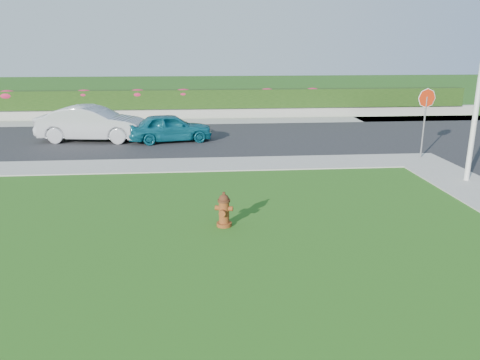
{
  "coord_description": "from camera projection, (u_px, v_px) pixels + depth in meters",
  "views": [
    {
      "loc": [
        -1.33,
        -7.81,
        4.29
      ],
      "look_at": [
        -0.33,
        3.8,
        0.9
      ],
      "focal_mm": 35.0,
      "sensor_mm": 36.0,
      "label": 1
    }
  ],
  "objects": [
    {
      "name": "ground",
      "position": [
        275.0,
        282.0,
        8.78
      ],
      "size": [
        120.0,
        120.0,
        0.0
      ],
      "primitive_type": "plane",
      "color": "black",
      "rests_on": "ground"
    },
    {
      "name": "street_far",
      "position": [
        121.0,
        140.0,
        21.76
      ],
      "size": [
        26.0,
        8.0,
        0.04
      ],
      "primitive_type": "cube",
      "color": "black",
      "rests_on": "ground"
    },
    {
      "name": "sidewalk_far",
      "position": [
        72.0,
        167.0,
        16.89
      ],
      "size": [
        24.0,
        2.0,
        0.04
      ],
      "primitive_type": "cube",
      "color": "gray",
      "rests_on": "ground"
    },
    {
      "name": "curb_corner",
      "position": [
        418.0,
        160.0,
        17.96
      ],
      "size": [
        2.0,
        2.0,
        0.04
      ],
      "primitive_type": "cube",
      "color": "gray",
      "rests_on": "ground"
    },
    {
      "name": "sidewalk_beyond",
      "position": [
        206.0,
        122.0,
        26.87
      ],
      "size": [
        34.0,
        2.0,
        0.04
      ],
      "primitive_type": "cube",
      "color": "gray",
      "rests_on": "ground"
    },
    {
      "name": "retaining_wall",
      "position": [
        205.0,
        113.0,
        28.23
      ],
      "size": [
        34.0,
        0.4,
        0.6
      ],
      "primitive_type": "cube",
      "color": "gray",
      "rests_on": "ground"
    },
    {
      "name": "hedge",
      "position": [
        205.0,
        99.0,
        28.08
      ],
      "size": [
        32.0,
        0.9,
        1.1
      ],
      "primitive_type": "cube",
      "color": "black",
      "rests_on": "retaining_wall"
    },
    {
      "name": "fire_hydrant",
      "position": [
        224.0,
        210.0,
        11.36
      ],
      "size": [
        0.45,
        0.43,
        0.87
      ],
      "rotation": [
        0.0,
        0.0,
        -0.27
      ],
      "color": "#53250D",
      "rests_on": "ground"
    },
    {
      "name": "sedan_teal",
      "position": [
        170.0,
        128.0,
        21.12
      ],
      "size": [
        3.94,
        2.16,
        1.27
      ],
      "primitive_type": "imported",
      "rotation": [
        0.0,
        0.0,
        1.75
      ],
      "color": "#0D5568",
      "rests_on": "street_far"
    },
    {
      "name": "sedan_silver",
      "position": [
        92.0,
        124.0,
        21.23
      ],
      "size": [
        4.97,
        2.28,
        1.58
      ],
      "primitive_type": "imported",
      "rotation": [
        0.0,
        0.0,
        1.44
      ],
      "color": "#ABAEB3",
      "rests_on": "street_far"
    },
    {
      "name": "utility_pole",
      "position": [
        480.0,
        83.0,
        14.36
      ],
      "size": [
        0.16,
        0.16,
        6.29
      ],
      "primitive_type": "cylinder",
      "color": "silver",
      "rests_on": "ground"
    },
    {
      "name": "stop_sign",
      "position": [
        426.0,
        106.0,
        17.73
      ],
      "size": [
        0.73,
        0.13,
        2.71
      ],
      "rotation": [
        0.0,
        0.0,
        -0.24
      ],
      "color": "slate",
      "rests_on": "ground"
    },
    {
      "name": "flower_clump_a",
      "position": [
        8.0,
        96.0,
        26.97
      ],
      "size": [
        1.24,
        0.8,
        0.62
      ],
      "primitive_type": "ellipsoid",
      "color": "red",
      "rests_on": "hedge"
    },
    {
      "name": "flower_clump_b",
      "position": [
        84.0,
        94.0,
        27.32
      ],
      "size": [
        1.14,
        0.73,
        0.57
      ],
      "primitive_type": "ellipsoid",
      "color": "red",
      "rests_on": "hedge"
    },
    {
      "name": "flower_clump_c",
      "position": [
        138.0,
        94.0,
        27.58
      ],
      "size": [
        1.17,
        0.75,
        0.58
      ],
      "primitive_type": "ellipsoid",
      "color": "red",
      "rests_on": "hedge"
    },
    {
      "name": "flower_clump_d",
      "position": [
        183.0,
        94.0,
        27.79
      ],
      "size": [
        1.14,
        0.73,
        0.57
      ],
      "primitive_type": "ellipsoid",
      "color": "red",
      "rests_on": "hedge"
    },
    {
      "name": "flower_clump_e",
      "position": [
        267.0,
        93.0,
        28.2
      ],
      "size": [
        1.05,
        0.67,
        0.52
      ],
      "primitive_type": "ellipsoid",
      "color": "red",
      "rests_on": "hedge"
    },
    {
      "name": "flower_clump_f",
      "position": [
        312.0,
        92.0,
        28.44
      ],
      "size": [
        1.09,
        0.7,
        0.54
      ],
      "primitive_type": "ellipsoid",
      "color": "red",
      "rests_on": "hedge"
    }
  ]
}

